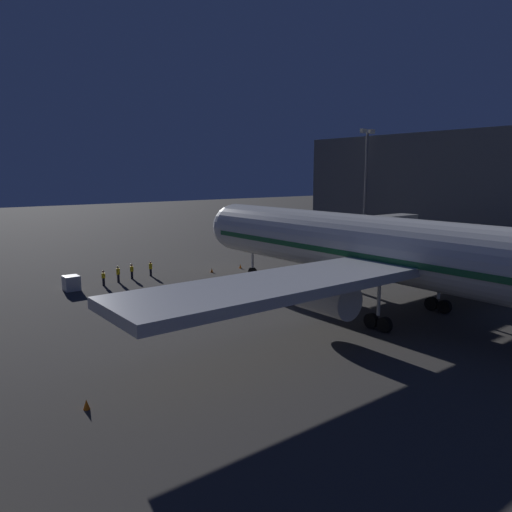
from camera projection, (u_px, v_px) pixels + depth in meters
The scene contains 12 objects.
ground_plane at pixel (322, 296), 49.00m from camera, with size 320.00×320.00×0.00m, color #383533.
airliner_at_gate at pixel (424, 256), 39.34m from camera, with size 50.68×59.00×20.18m.
jet_bridge at pixel (357, 229), 57.26m from camera, with size 17.77×3.40×7.26m.
apron_floodlight_mast at pixel (366, 182), 75.11m from camera, with size 2.90×0.50×18.76m.
baggage_container_near_belt at pixel (71, 283), 51.42m from camera, with size 1.53×1.56×1.56m, color #B7BABF.
ground_crew_near_nose_gear at pixel (132, 271), 56.97m from camera, with size 0.40×0.40×1.76m.
ground_crew_by_belt_loader at pixel (151, 268), 58.59m from camera, with size 0.40×0.40×1.80m.
ground_crew_marshaller_fwd at pixel (103, 277), 53.54m from camera, with size 0.40×0.40×1.69m.
ground_crew_under_port_wing at pixel (118, 273), 55.16m from camera, with size 0.40×0.40×1.88m.
traffic_cone_nose_port at pixel (240, 266), 63.48m from camera, with size 0.36×0.36×0.55m, color orange.
traffic_cone_nose_starboard at pixel (212, 270), 60.81m from camera, with size 0.36×0.36×0.55m, color orange.
traffic_cone_wingtip_svc_side at pixel (86, 404), 25.54m from camera, with size 0.36×0.36×0.55m, color orange.
Camera 1 is at (34.51, 33.49, 12.21)m, focal length 34.29 mm.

